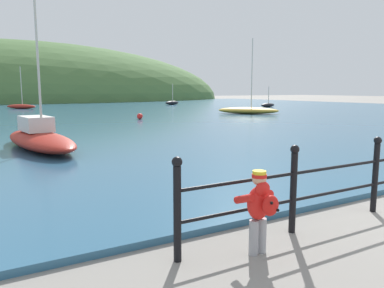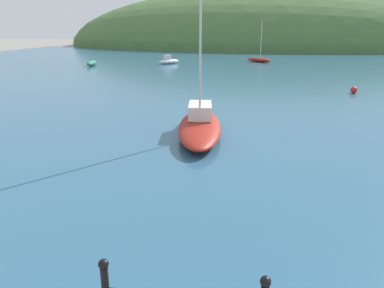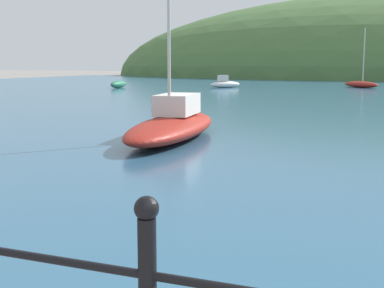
{
  "view_description": "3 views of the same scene",
  "coord_description": "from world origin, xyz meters",
  "px_view_note": "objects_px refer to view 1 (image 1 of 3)",
  "views": [
    {
      "loc": [
        -6.75,
        -2.07,
        1.93
      ],
      "look_at": [
        -3.02,
        4.46,
        0.84
      ],
      "focal_mm": 35.0,
      "sensor_mm": 36.0,
      "label": 1
    },
    {
      "loc": [
        -3.35,
        -1.81,
        3.66
      ],
      "look_at": [
        -4.81,
        6.77,
        0.89
      ],
      "focal_mm": 35.0,
      "sensor_mm": 36.0,
      "label": 2
    },
    {
      "loc": [
        -0.29,
        -0.67,
        1.82
      ],
      "look_at": [
        -2.71,
        5.42,
        0.82
      ],
      "focal_mm": 50.0,
      "sensor_mm": 36.0,
      "label": 3
    }
  ],
  "objects_px": {
    "boat_far_right": "(21,106)",
    "boat_blue_hull": "(268,105)",
    "child_in_coat": "(260,204)",
    "boat_far_left": "(172,103)",
    "boat_red_dinghy": "(248,110)",
    "mooring_buoy": "(140,116)",
    "boat_nearest_quay": "(40,138)"
  },
  "relations": [
    {
      "from": "boat_far_right",
      "to": "boat_blue_hull",
      "type": "xyz_separation_m",
      "value": [
        23.13,
        -9.14,
        -0.02
      ]
    },
    {
      "from": "child_in_coat",
      "to": "boat_far_left",
      "type": "height_order",
      "value": "boat_far_left"
    },
    {
      "from": "boat_blue_hull",
      "to": "boat_red_dinghy",
      "type": "distance_m",
      "value": 11.8
    },
    {
      "from": "child_in_coat",
      "to": "mooring_buoy",
      "type": "xyz_separation_m",
      "value": [
        5.98,
        18.65,
        -0.32
      ]
    },
    {
      "from": "child_in_coat",
      "to": "boat_far_left",
      "type": "xyz_separation_m",
      "value": [
        18.09,
        38.22,
        -0.25
      ]
    },
    {
      "from": "boat_far_left",
      "to": "boat_red_dinghy",
      "type": "xyz_separation_m",
      "value": [
        -2.89,
        -18.69,
        0.02
      ]
    },
    {
      "from": "child_in_coat",
      "to": "boat_blue_hull",
      "type": "distance_m",
      "value": 36.42
    },
    {
      "from": "boat_blue_hull",
      "to": "boat_nearest_quay",
      "type": "bearing_deg",
      "value": -144.13
    },
    {
      "from": "boat_far_left",
      "to": "boat_blue_hull",
      "type": "distance_m",
      "value": 12.35
    },
    {
      "from": "child_in_coat",
      "to": "mooring_buoy",
      "type": "relative_size",
      "value": 2.74
    },
    {
      "from": "boat_nearest_quay",
      "to": "boat_red_dinghy",
      "type": "bearing_deg",
      "value": 32.31
    },
    {
      "from": "boat_far_left",
      "to": "mooring_buoy",
      "type": "relative_size",
      "value": 7.11
    },
    {
      "from": "child_in_coat",
      "to": "boat_red_dinghy",
      "type": "relative_size",
      "value": 0.18
    },
    {
      "from": "mooring_buoy",
      "to": "boat_red_dinghy",
      "type": "bearing_deg",
      "value": 5.42
    },
    {
      "from": "child_in_coat",
      "to": "boat_nearest_quay",
      "type": "distance_m",
      "value": 9.26
    },
    {
      "from": "boat_blue_hull",
      "to": "boat_red_dinghy",
      "type": "xyz_separation_m",
      "value": [
        -8.81,
        -7.85,
        0.05
      ]
    },
    {
      "from": "child_in_coat",
      "to": "boat_red_dinghy",
      "type": "bearing_deg",
      "value": 52.11
    },
    {
      "from": "boat_far_left",
      "to": "child_in_coat",
      "type": "bearing_deg",
      "value": -115.33
    },
    {
      "from": "boat_far_right",
      "to": "boat_nearest_quay",
      "type": "xyz_separation_m",
      "value": [
        -2.03,
        -27.34,
        0.09
      ]
    },
    {
      "from": "boat_red_dinghy",
      "to": "mooring_buoy",
      "type": "bearing_deg",
      "value": -174.58
    },
    {
      "from": "boat_far_right",
      "to": "boat_blue_hull",
      "type": "distance_m",
      "value": 24.87
    },
    {
      "from": "boat_far_right",
      "to": "boat_blue_hull",
      "type": "bearing_deg",
      "value": -21.55
    },
    {
      "from": "boat_far_left",
      "to": "boat_nearest_quay",
      "type": "height_order",
      "value": "boat_nearest_quay"
    },
    {
      "from": "boat_far_right",
      "to": "boat_blue_hull",
      "type": "height_order",
      "value": "boat_far_right"
    },
    {
      "from": "child_in_coat",
      "to": "boat_nearest_quay",
      "type": "xyz_separation_m",
      "value": [
        -1.16,
        9.18,
        -0.17
      ]
    },
    {
      "from": "boat_far_left",
      "to": "boat_red_dinghy",
      "type": "relative_size",
      "value": 0.46
    },
    {
      "from": "child_in_coat",
      "to": "mooring_buoy",
      "type": "bearing_deg",
      "value": 72.21
    },
    {
      "from": "boat_far_right",
      "to": "boat_nearest_quay",
      "type": "height_order",
      "value": "boat_nearest_quay"
    },
    {
      "from": "boat_red_dinghy",
      "to": "mooring_buoy",
      "type": "height_order",
      "value": "boat_red_dinghy"
    },
    {
      "from": "boat_red_dinghy",
      "to": "boat_far_right",
      "type": "bearing_deg",
      "value": 130.13
    },
    {
      "from": "mooring_buoy",
      "to": "boat_blue_hull",
      "type": "bearing_deg",
      "value": 25.84
    },
    {
      "from": "boat_blue_hull",
      "to": "boat_far_left",
      "type": "bearing_deg",
      "value": 118.62
    }
  ]
}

